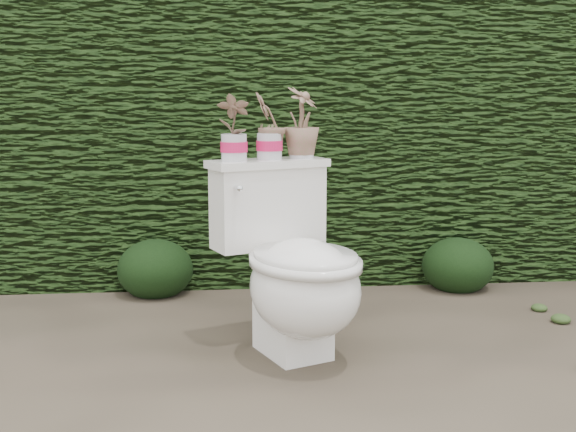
{
  "coord_description": "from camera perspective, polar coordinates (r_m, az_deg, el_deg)",
  "views": [
    {
      "loc": [
        -0.38,
        -2.69,
        1.05
      ],
      "look_at": [
        -0.11,
        0.22,
        0.55
      ],
      "focal_mm": 45.0,
      "sensor_mm": 36.0,
      "label": 1
    }
  ],
  "objects": [
    {
      "name": "liriope_clump_1",
      "position": [
        3.88,
        -10.45,
        -3.74
      ],
      "size": [
        0.4,
        0.4,
        0.32
      ],
      "primitive_type": "ellipsoid",
      "color": "black",
      "rests_on": "ground"
    },
    {
      "name": "hedge",
      "position": [
        4.32,
        -0.19,
        6.37
      ],
      "size": [
        8.0,
        1.0,
        1.6
      ],
      "primitive_type": "cube",
      "color": "#254015",
      "rests_on": "ground"
    },
    {
      "name": "liriope_clump_2",
      "position": [
        4.02,
        13.28,
        -3.44
      ],
      "size": [
        0.38,
        0.38,
        0.31
      ],
      "primitive_type": "ellipsoid",
      "color": "black",
      "rests_on": "ground"
    },
    {
      "name": "potted_plant_right",
      "position": [
        3.08,
        1.08,
        7.24
      ],
      "size": [
        0.21,
        0.21,
        0.28
      ],
      "primitive_type": "imported",
      "rotation": [
        0.0,
        0.0,
        1.12
      ],
      "color": "#308128",
      "rests_on": "toilet"
    },
    {
      "name": "house_wall",
      "position": [
        8.8,
        1.24,
        15.87
      ],
      "size": [
        8.0,
        3.5,
        4.0
      ],
      "primitive_type": "cube",
      "color": "silver",
      "rests_on": "ground"
    },
    {
      "name": "ground",
      "position": [
        2.92,
        2.64,
        -11.42
      ],
      "size": [
        60.0,
        60.0,
        0.0
      ],
      "primitive_type": "plane",
      "color": "brown",
      "rests_on": "ground"
    },
    {
      "name": "potted_plant_left",
      "position": [
        2.94,
        -4.31,
        6.83
      ],
      "size": [
        0.16,
        0.13,
        0.26
      ],
      "primitive_type": "imported",
      "rotation": [
        0.0,
        0.0,
        2.83
      ],
      "color": "#308128",
      "rests_on": "toilet"
    },
    {
      "name": "potted_plant_center",
      "position": [
        3.01,
        -1.48,
        6.98
      ],
      "size": [
        0.18,
        0.19,
        0.26
      ],
      "primitive_type": "imported",
      "rotation": [
        0.0,
        0.0,
        3.96
      ],
      "color": "#308128",
      "rests_on": "toilet"
    },
    {
      "name": "toilet",
      "position": [
        2.88,
        0.55,
        -4.28
      ],
      "size": [
        0.68,
        0.8,
        0.78
      ],
      "rotation": [
        0.0,
        0.0,
        0.39
      ],
      "color": "white",
      "rests_on": "ground"
    }
  ]
}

